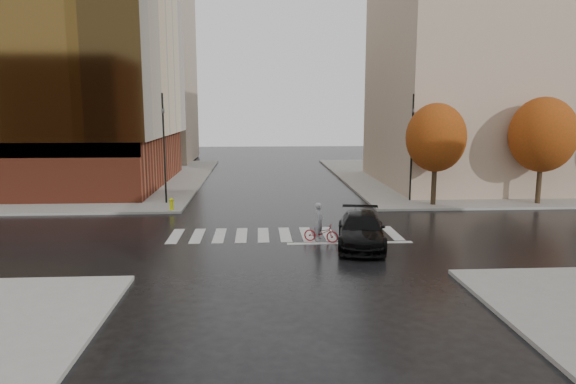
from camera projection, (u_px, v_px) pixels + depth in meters
name	position (u px, v px, depth m)	size (l,w,h in m)	color
ground	(286.00, 237.00, 25.46)	(120.00, 120.00, 0.00)	black
sidewalk_nw	(33.00, 180.00, 44.90)	(30.00, 30.00, 0.15)	gray
sidewalk_ne	(500.00, 176.00, 47.35)	(30.00, 30.00, 0.15)	gray
crosswalk	(285.00, 235.00, 25.95)	(12.00, 3.00, 0.01)	silver
building_ne_tan	(483.00, 73.00, 41.70)	(16.00, 16.00, 18.00)	tan
building_nw_far	(130.00, 74.00, 59.31)	(14.00, 12.00, 20.00)	tan
tree_ne_a	(436.00, 138.00, 32.60)	(3.80, 3.80, 6.50)	#302515
tree_ne_b	(543.00, 135.00, 32.98)	(4.20, 4.20, 6.89)	#302515
sedan	(361.00, 230.00, 23.76)	(2.12, 5.22, 1.52)	black
cyclist	(320.00, 229.00, 24.46)	(1.77, 1.15, 1.90)	#9C0E13
traffic_light_nw	(164.00, 141.00, 33.20)	(0.22, 0.21, 7.12)	black
traffic_light_ne	(412.00, 141.00, 34.16)	(0.18, 0.20, 7.09)	black
fire_hydrant	(171.00, 203.00, 31.38)	(0.27, 0.27, 0.75)	#D2DA0C
manhole	(368.00, 247.00, 23.70)	(0.68, 0.68, 0.01)	#463019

